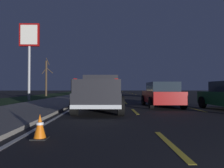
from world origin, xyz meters
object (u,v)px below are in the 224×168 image
object	(u,v)px
sedan_tan	(107,91)
bare_tree_far	(46,77)
pickup_truck	(101,93)
gas_price_sign	(29,42)
traffic_cone_near	(40,127)
sedan_red	(161,94)
sedan_blue	(157,91)

from	to	relation	value
sedan_tan	bare_tree_far	distance (m)	9.39
pickup_truck	sedan_tan	size ratio (longest dim) A/B	1.23
pickup_truck	gas_price_sign	distance (m)	12.52
sedan_tan	bare_tree_far	world-z (taller)	bare_tree_far
sedan_tan	gas_price_sign	distance (m)	12.78
pickup_truck	bare_tree_far	bearing A→B (deg)	23.81
sedan_tan	traffic_cone_near	distance (m)	24.63
pickup_truck	sedan_tan	distance (m)	18.37
pickup_truck	sedan_red	xyz separation A→B (m)	(1.95, -3.72, -0.13)
sedan_tan	sedan_red	bearing A→B (deg)	-167.70
traffic_cone_near	sedan_red	bearing A→B (deg)	-30.80
bare_tree_far	traffic_cone_near	xyz separation A→B (m)	(-26.34, -7.73, -2.46)
sedan_red	sedan_tan	distance (m)	16.81
sedan_blue	sedan_tan	world-z (taller)	same
bare_tree_far	sedan_tan	bearing A→B (deg)	-100.97
traffic_cone_near	sedan_tan	bearing A→B (deg)	-3.01
sedan_blue	sedan_tan	size ratio (longest dim) A/B	0.99
bare_tree_far	sedan_red	bearing A→B (deg)	-145.26
pickup_truck	sedan_blue	size ratio (longest dim) A/B	1.24
sedan_blue	pickup_truck	bearing A→B (deg)	157.87
bare_tree_far	traffic_cone_near	world-z (taller)	bare_tree_far
sedan_red	bare_tree_far	world-z (taller)	bare_tree_far
bare_tree_far	gas_price_sign	bearing A→B (deg)	-171.51
sedan_blue	sedan_tan	bearing A→B (deg)	78.20
sedan_blue	traffic_cone_near	bearing A→B (deg)	160.85
sedan_tan	gas_price_sign	world-z (taller)	gas_price_sign
pickup_truck	bare_tree_far	xyz separation A→B (m)	(20.12, 8.88, 1.83)
gas_price_sign	sedan_blue	bearing A→B (deg)	-60.89
sedan_blue	gas_price_sign	bearing A→B (deg)	119.11
sedan_red	sedan_blue	xyz separation A→B (m)	(15.01, -3.18, 0.00)
gas_price_sign	traffic_cone_near	world-z (taller)	gas_price_sign
sedan_blue	traffic_cone_near	size ratio (longest dim) A/B	7.59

